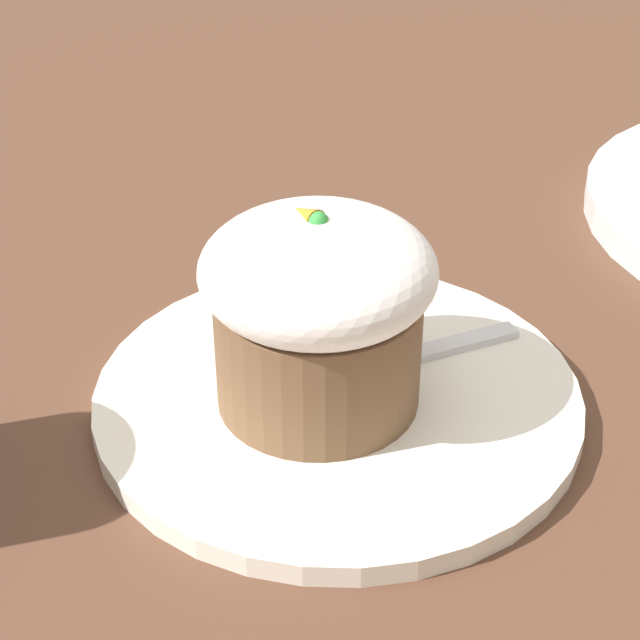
# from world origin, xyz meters

# --- Properties ---
(ground_plane) EXTENTS (4.00, 4.00, 0.00)m
(ground_plane) POSITION_xyz_m (0.00, 0.00, 0.00)
(ground_plane) COLOR #513323
(dessert_plate) EXTENTS (0.22, 0.22, 0.01)m
(dessert_plate) POSITION_xyz_m (0.00, 0.00, 0.01)
(dessert_plate) COLOR white
(dessert_plate) RESTS_ON ground_plane
(carrot_cake) EXTENTS (0.10, 0.10, 0.09)m
(carrot_cake) POSITION_xyz_m (-0.00, 0.01, 0.06)
(carrot_cake) COLOR brown
(carrot_cake) RESTS_ON dessert_plate
(spoon) EXTENTS (0.05, 0.12, 0.01)m
(spoon) POSITION_xyz_m (0.00, -0.01, 0.01)
(spoon) COLOR silver
(spoon) RESTS_ON dessert_plate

